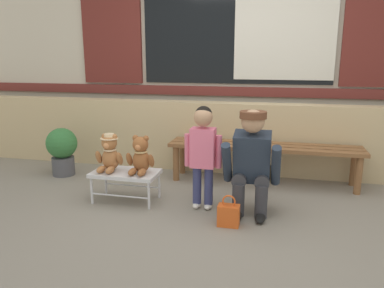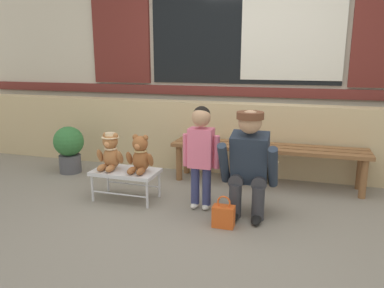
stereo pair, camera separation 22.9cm
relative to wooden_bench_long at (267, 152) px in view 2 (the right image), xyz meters
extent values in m
plane|color=gray|center=(-0.44, -1.06, -0.37)|extent=(60.00, 60.00, 0.00)
cube|color=tan|center=(-0.44, 0.37, 0.05)|extent=(8.20, 0.25, 0.85)
cube|color=beige|center=(-0.44, 0.89, 1.26)|extent=(8.37, 0.20, 3.26)
cube|color=maroon|center=(-0.44, 0.77, 0.58)|extent=(7.70, 0.04, 0.12)
cube|color=black|center=(-0.44, 0.78, 1.38)|extent=(2.40, 0.03, 1.40)
cube|color=silver|center=(0.16, 0.76, 1.38)|extent=(1.21, 0.02, 1.29)
cube|color=maroon|center=(-2.12, 0.77, 1.38)|extent=(0.84, 0.05, 1.43)
cube|color=brown|center=(0.00, -0.14, 0.05)|extent=(2.10, 0.11, 0.04)
cube|color=brown|center=(0.00, 0.00, 0.05)|extent=(2.10, 0.11, 0.04)
cube|color=brown|center=(0.00, 0.14, 0.05)|extent=(2.10, 0.11, 0.04)
cylinder|color=brown|center=(-0.97, -0.14, -0.17)|extent=(0.07, 0.07, 0.40)
cylinder|color=brown|center=(-0.97, 0.14, -0.17)|extent=(0.07, 0.07, 0.40)
cylinder|color=brown|center=(0.97, -0.14, -0.17)|extent=(0.07, 0.07, 0.40)
cylinder|color=brown|center=(0.97, 0.14, -0.17)|extent=(0.07, 0.07, 0.40)
cube|color=silver|center=(-1.27, -0.86, -0.09)|extent=(0.64, 0.36, 0.04)
cylinder|color=silver|center=(-1.56, -1.01, -0.24)|extent=(0.02, 0.02, 0.26)
cylinder|color=silver|center=(-1.56, -0.71, -0.24)|extent=(0.02, 0.02, 0.26)
cylinder|color=silver|center=(-0.98, -1.01, -0.24)|extent=(0.02, 0.02, 0.26)
cylinder|color=silver|center=(-0.98, -0.71, -0.24)|extent=(0.02, 0.02, 0.26)
cylinder|color=silver|center=(-1.27, -1.01, -0.27)|extent=(0.58, 0.02, 0.02)
cylinder|color=silver|center=(-1.27, -0.71, -0.27)|extent=(0.58, 0.02, 0.02)
ellipsoid|color=#A86B3D|center=(-1.43, -0.84, 0.04)|extent=(0.17, 0.14, 0.22)
sphere|color=#A86B3D|center=(-1.43, -0.85, 0.20)|extent=(0.15, 0.15, 0.15)
sphere|color=#E1955B|center=(-1.43, -0.90, 0.19)|extent=(0.06, 0.06, 0.06)
sphere|color=#A86B3D|center=(-1.49, -0.84, 0.26)|extent=(0.06, 0.06, 0.06)
ellipsoid|color=#A86B3D|center=(-1.54, -0.87, 0.06)|extent=(0.06, 0.11, 0.16)
ellipsoid|color=#A86B3D|center=(-1.48, -0.96, -0.04)|extent=(0.06, 0.15, 0.06)
sphere|color=#A86B3D|center=(-1.38, -0.84, 0.26)|extent=(0.06, 0.06, 0.06)
ellipsoid|color=#A86B3D|center=(-1.32, -0.87, 0.06)|extent=(0.06, 0.11, 0.16)
ellipsoid|color=#A86B3D|center=(-1.39, -0.96, -0.04)|extent=(0.06, 0.15, 0.06)
torus|color=beige|center=(-1.43, -0.85, 0.13)|extent=(0.13, 0.13, 0.02)
cylinder|color=beige|center=(-1.43, -0.85, 0.24)|extent=(0.17, 0.17, 0.01)
cylinder|color=beige|center=(-1.43, -0.85, 0.27)|extent=(0.10, 0.10, 0.04)
ellipsoid|color=#93562D|center=(-1.11, -0.84, 0.04)|extent=(0.17, 0.14, 0.22)
sphere|color=#93562D|center=(-1.11, -0.85, 0.20)|extent=(0.15, 0.15, 0.15)
sphere|color=#C87B48|center=(-1.11, -0.90, 0.19)|extent=(0.06, 0.06, 0.06)
sphere|color=#93562D|center=(-1.17, -0.84, 0.26)|extent=(0.06, 0.06, 0.06)
ellipsoid|color=#93562D|center=(-1.22, -0.87, 0.06)|extent=(0.06, 0.11, 0.16)
ellipsoid|color=#93562D|center=(-1.16, -0.96, -0.04)|extent=(0.06, 0.15, 0.06)
sphere|color=#93562D|center=(-1.06, -0.84, 0.26)|extent=(0.06, 0.06, 0.06)
ellipsoid|color=#93562D|center=(-1.00, -0.87, 0.06)|extent=(0.06, 0.11, 0.16)
ellipsoid|color=#93562D|center=(-1.07, -0.96, -0.04)|extent=(0.06, 0.15, 0.06)
torus|color=#D6B775|center=(-1.11, -0.85, 0.13)|extent=(0.13, 0.13, 0.02)
cylinder|color=navy|center=(-0.56, -0.86, -0.15)|extent=(0.08, 0.08, 0.36)
ellipsoid|color=silver|center=(-0.56, -0.88, -0.35)|extent=(0.07, 0.12, 0.05)
cylinder|color=navy|center=(-0.45, -0.86, -0.15)|extent=(0.08, 0.08, 0.36)
ellipsoid|color=silver|center=(-0.45, -0.88, -0.35)|extent=(0.07, 0.12, 0.05)
cube|color=#E56B89|center=(-0.51, -0.86, 0.21)|extent=(0.22, 0.15, 0.36)
cylinder|color=#E56B89|center=(-0.65, -0.86, 0.18)|extent=(0.06, 0.06, 0.30)
cylinder|color=#E56B89|center=(-0.36, -0.86, 0.18)|extent=(0.06, 0.06, 0.30)
sphere|color=tan|center=(-0.51, -0.86, 0.49)|extent=(0.17, 0.17, 0.17)
sphere|color=black|center=(-0.51, -0.84, 0.51)|extent=(0.16, 0.16, 0.16)
cylinder|color=#333338|center=(-0.17, -0.96, -0.22)|extent=(0.11, 0.11, 0.30)
cylinder|color=#333338|center=(-0.17, -0.82, -0.05)|extent=(0.13, 0.32, 0.13)
ellipsoid|color=black|center=(-0.17, -1.04, -0.34)|extent=(0.09, 0.20, 0.06)
cylinder|color=#333338|center=(0.03, -0.96, -0.22)|extent=(0.11, 0.11, 0.30)
cylinder|color=#333338|center=(0.03, -0.82, -0.05)|extent=(0.13, 0.32, 0.13)
ellipsoid|color=black|center=(0.03, -1.04, -0.34)|extent=(0.09, 0.20, 0.06)
cube|color=#232D3D|center=(-0.07, -0.85, 0.15)|extent=(0.32, 0.30, 0.47)
cylinder|color=#232D3D|center=(-0.28, -0.95, 0.11)|extent=(0.08, 0.28, 0.40)
cylinder|color=#232D3D|center=(0.14, -0.95, 0.11)|extent=(0.08, 0.28, 0.40)
sphere|color=tan|center=(-0.07, -0.92, 0.48)|extent=(0.20, 0.20, 0.20)
cylinder|color=brown|center=(-0.07, -0.92, 0.53)|extent=(0.23, 0.23, 0.06)
cube|color=brown|center=(0.12, -0.76, 0.01)|extent=(0.10, 0.22, 0.16)
cube|color=#DB561E|center=(-0.22, -1.18, -0.28)|extent=(0.18, 0.11, 0.18)
torus|color=#DB561E|center=(-0.22, -1.18, -0.16)|extent=(0.11, 0.01, 0.11)
cylinder|color=#4C4C51|center=(-2.34, -0.26, -0.26)|extent=(0.26, 0.26, 0.22)
sphere|color=#337038|center=(-2.34, -0.26, 0.02)|extent=(0.36, 0.36, 0.36)
camera|label=1|loc=(0.15, -4.05, 1.00)|focal=34.67mm
camera|label=2|loc=(0.37, -3.99, 1.00)|focal=34.67mm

